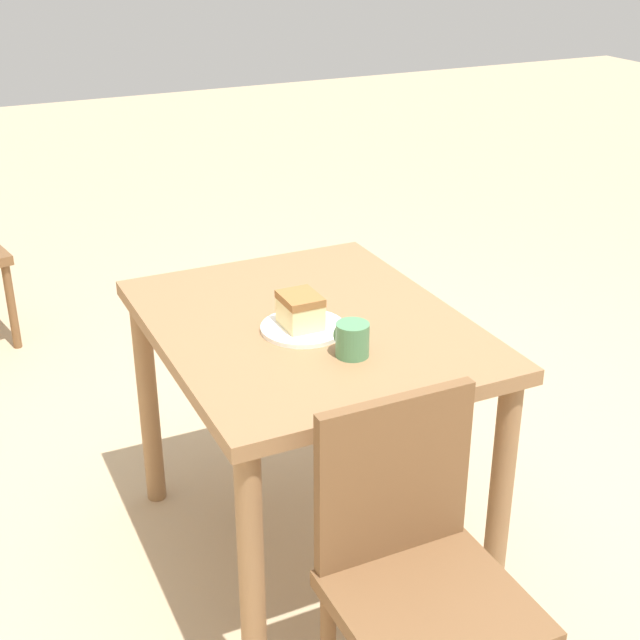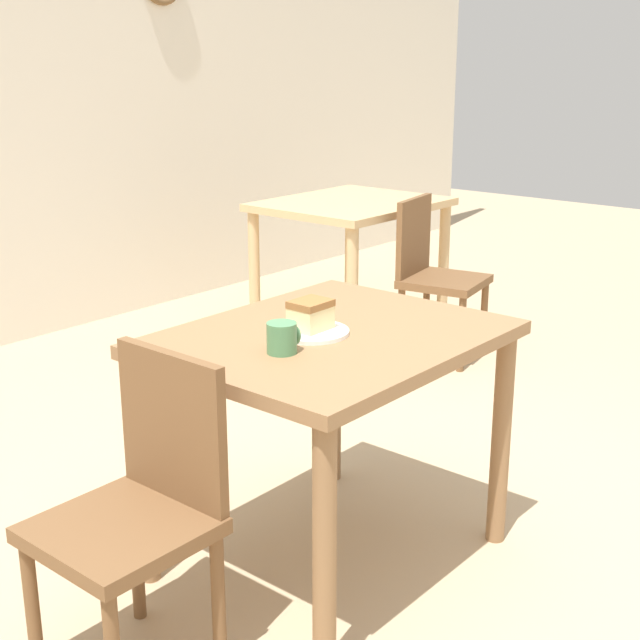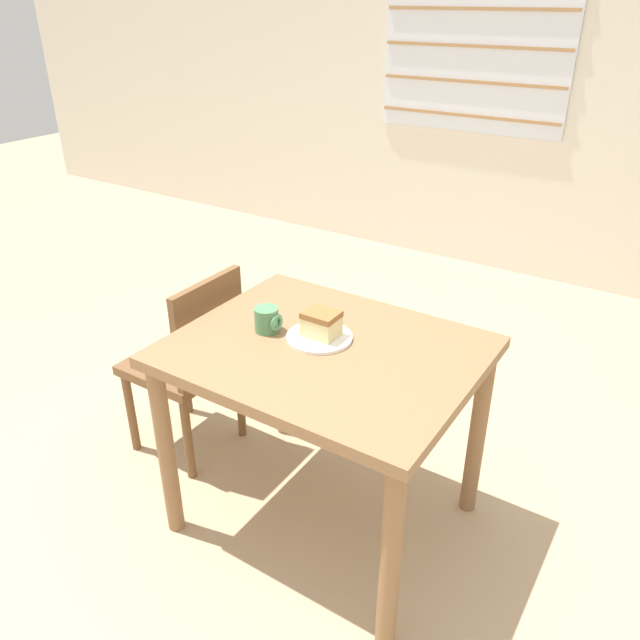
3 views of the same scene
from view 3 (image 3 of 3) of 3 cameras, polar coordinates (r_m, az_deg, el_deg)
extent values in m
plane|color=tan|center=(2.30, -4.99, -21.86)|extent=(14.00, 14.00, 0.00)
cube|color=silver|center=(4.30, 21.42, 21.38)|extent=(10.00, 0.06, 2.80)
cube|color=white|center=(4.40, 14.32, 25.88)|extent=(1.25, 0.01, 1.48)
cube|color=#AD7F51|center=(4.45, 13.27, 17.74)|extent=(1.23, 0.01, 0.02)
cube|color=#AD7F51|center=(4.42, 13.59, 20.43)|extent=(1.23, 0.01, 0.02)
cube|color=#AD7F51|center=(4.40, 13.92, 23.15)|extent=(1.23, 0.01, 0.02)
cube|color=#AD7F51|center=(4.39, 14.26, 25.88)|extent=(1.23, 0.01, 0.02)
cube|color=olive|center=(2.02, 0.49, -2.95)|extent=(0.97, 0.78, 0.04)
cylinder|color=olive|center=(2.26, -13.89, -11.61)|extent=(0.06, 0.06, 0.70)
cylinder|color=olive|center=(1.87, 6.45, -21.15)|extent=(0.06, 0.06, 0.70)
cylinder|color=olive|center=(2.66, -3.48, -4.05)|extent=(0.06, 0.06, 0.70)
cylinder|color=olive|center=(2.34, 14.19, -10.02)|extent=(0.06, 0.06, 0.70)
cube|color=brown|center=(2.63, -12.56, -3.87)|extent=(0.38, 0.38, 0.04)
cylinder|color=brown|center=(2.93, -12.21, -5.07)|extent=(0.04, 0.04, 0.38)
cylinder|color=brown|center=(2.76, -16.90, -8.04)|extent=(0.04, 0.04, 0.38)
cylinder|color=brown|center=(2.74, -7.31, -7.15)|extent=(0.04, 0.04, 0.38)
cylinder|color=brown|center=(2.56, -11.99, -10.55)|extent=(0.04, 0.04, 0.38)
cube|color=brown|center=(2.41, -10.08, -0.75)|extent=(0.03, 0.36, 0.39)
cylinder|color=white|center=(2.05, -0.05, -1.58)|extent=(0.22, 0.22, 0.01)
cube|color=beige|center=(2.04, 0.12, -0.59)|extent=(0.11, 0.09, 0.07)
cube|color=#936033|center=(2.02, 0.12, 0.49)|extent=(0.11, 0.09, 0.02)
cylinder|color=#4C8456|center=(2.09, -4.91, 0.05)|extent=(0.08, 0.08, 0.08)
torus|color=#4C8456|center=(2.07, -4.01, -0.24)|extent=(0.01, 0.06, 0.06)
camera|label=1|loc=(3.69, -19.73, 26.03)|focal=50.00mm
camera|label=2|loc=(2.83, -59.85, 9.60)|focal=50.00mm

